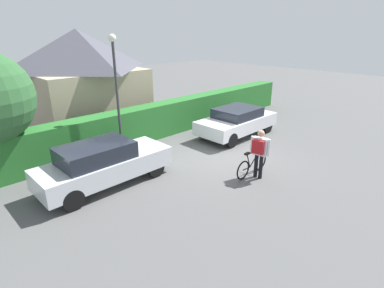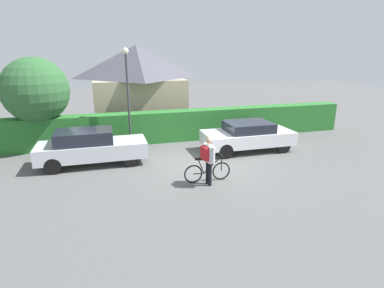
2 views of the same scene
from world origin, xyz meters
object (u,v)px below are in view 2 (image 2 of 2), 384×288
object	(u,v)px
parked_car_far	(248,135)
street_lamp	(128,86)
parked_car_near	(91,147)
bicycle	(207,171)
person_rider	(208,156)
tree_kerbside	(35,91)

from	to	relation	value
parked_car_far	street_lamp	distance (m)	6.01
parked_car_far	street_lamp	xyz separation A→B (m)	(-5.29, 1.75, 2.25)
parked_car_near	bicycle	xyz separation A→B (m)	(4.07, -2.96, -0.39)
parked_car_far	person_rider	size ratio (longest dim) A/B	2.43
parked_car_far	person_rider	world-z (taller)	person_rider
parked_car_near	tree_kerbside	distance (m)	4.16
parked_car_near	parked_car_far	xyz separation A→B (m)	(7.05, 0.00, -0.04)
bicycle	tree_kerbside	xyz separation A→B (m)	(-6.37, 5.77, 2.42)
street_lamp	parked_car_near	bearing A→B (deg)	-135.16
street_lamp	tree_kerbside	bearing A→B (deg)	165.40
parked_car_near	street_lamp	bearing A→B (deg)	44.84
person_rider	street_lamp	size ratio (longest dim) A/B	0.37
person_rider	street_lamp	world-z (taller)	street_lamp
bicycle	parked_car_near	bearing A→B (deg)	143.96
parked_car_far	person_rider	xyz separation A→B (m)	(-3.06, -3.25, 0.32)
street_lamp	tree_kerbside	distance (m)	4.20
parked_car_near	person_rider	size ratio (longest dim) A/B	2.52
parked_car_near	parked_car_far	bearing A→B (deg)	0.00
parked_car_near	tree_kerbside	world-z (taller)	tree_kerbside
person_rider	tree_kerbside	xyz separation A→B (m)	(-6.29, 6.06, 1.75)
person_rider	parked_car_far	bearing A→B (deg)	46.72
parked_car_far	tree_kerbside	world-z (taller)	tree_kerbside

